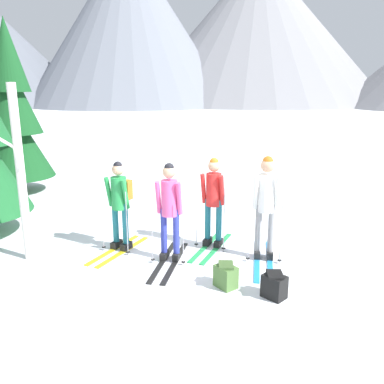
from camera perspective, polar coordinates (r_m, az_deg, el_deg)
name	(u,v)px	position (r m, az deg, el deg)	size (l,w,h in m)	color
ground_plane	(181,254)	(7.49, -1.54, -8.65)	(400.00, 400.00, 0.00)	white
skier_in_green	(120,201)	(7.51, -10.08, -1.25)	(0.93, 1.55, 1.66)	yellow
skier_in_pink	(170,208)	(6.92, -3.16, -2.32)	(0.61, 1.76, 1.73)	black
skier_in_red	(213,199)	(7.53, 3.01, -0.99)	(0.87, 1.61, 1.70)	green
skier_in_white	(266,203)	(7.06, 10.31, -1.57)	(0.60, 1.80, 1.83)	#1E84D1
pine_tree_mid	(13,116)	(12.39, -23.73, 9.76)	(1.96, 1.96, 4.74)	#51381E
birch_tree_tall	(20,173)	(7.40, -22.96, 2.41)	(0.66, 0.67, 3.02)	silver
backpack_on_snow_front	(226,276)	(6.29, 4.75, -11.59)	(0.39, 0.40, 0.38)	#4C7238
backpack_on_snow_beside	(274,286)	(6.10, 11.45, -12.71)	(0.40, 0.40, 0.38)	black
mountain_ridge_distant	(186,30)	(67.07, -0.88, 21.75)	(122.39, 56.42, 23.80)	slate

